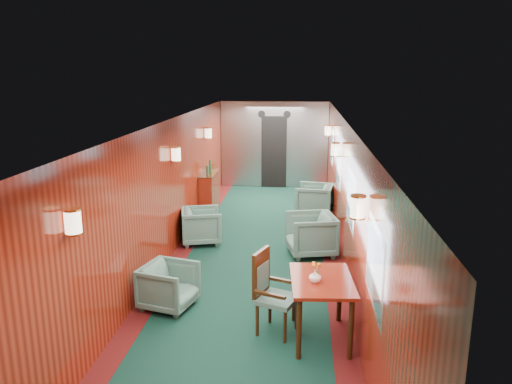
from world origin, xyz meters
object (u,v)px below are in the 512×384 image
side_chair (270,288)px  credenza (209,192)px  armchair_right_near (311,234)px  dining_table (321,289)px  armchair_right_far (314,200)px  armchair_left_near (169,286)px  armchair_left_far (202,226)px

side_chair → credenza: (-1.77, 5.35, -0.10)m
credenza → armchair_right_near: bearing=-48.1°
dining_table → armchair_right_far: (0.02, 5.38, -0.29)m
credenza → armchair_left_near: bearing=-86.1°
armchair_left_far → armchair_right_far: 2.98m
armchair_left_far → dining_table: bearing=-161.9°
armchair_left_near → armchair_right_far: armchair_right_far is taller
armchair_left_far → armchair_left_near: bearing=167.0°
armchair_left_far → credenza: bearing=-8.2°
credenza → armchair_left_far: size_ratio=1.63×
dining_table → side_chair: size_ratio=1.04×
side_chair → armchair_right_far: size_ratio=1.32×
side_chair → armchair_left_near: side_chair is taller
armchair_right_near → armchair_right_far: size_ratio=1.03×
dining_table → armchair_left_far: (-2.15, 3.33, -0.32)m
armchair_left_near → armchair_left_far: bearing=16.8°
dining_table → armchair_left_far: 3.98m
side_chair → dining_table: bearing=9.2°
side_chair → armchair_left_far: size_ratio=1.43×
dining_table → credenza: bearing=109.4°
credenza → armchair_left_near: size_ratio=1.75×
armchair_left_far → armchair_right_far: bearing=-61.5°
armchair_right_near → armchair_right_far: 2.48m
dining_table → armchair_left_far: size_ratio=1.48×
dining_table → armchair_right_near: (-0.08, 2.90, -0.29)m
credenza → armchair_left_near: (0.33, -4.84, -0.16)m
armchair_left_far → armchair_right_near: (2.07, -0.43, 0.04)m
dining_table → armchair_right_near: dining_table is taller
armchair_left_far → armchair_right_near: 2.11m
armchair_left_near → side_chair: bearing=-94.6°
credenza → dining_table: bearing=-66.4°
side_chair → armchair_left_far: (-1.52, 3.20, -0.24)m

